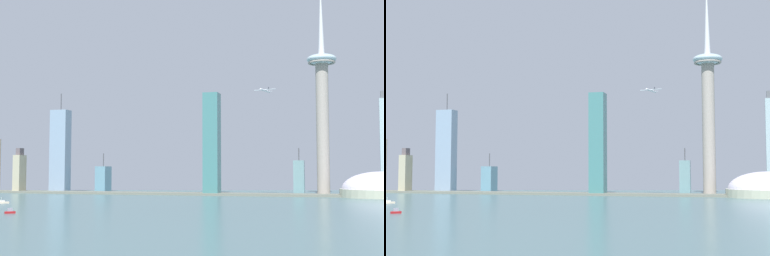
# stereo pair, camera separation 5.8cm
# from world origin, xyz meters

# --- Properties ---
(waterfront_pier) EXTENTS (992.34, 45.71, 2.92)m
(waterfront_pier) POSITION_xyz_m (0.00, 453.01, 1.46)
(waterfront_pier) COLOR slate
(waterfront_pier) RESTS_ON ground
(observation_tower) EXTENTS (41.26, 41.26, 304.97)m
(observation_tower) POSITION_xyz_m (231.40, 476.91, 137.28)
(observation_tower) COLOR gray
(observation_tower) RESTS_ON ground
(stadium_dome) EXTENTS (105.15, 105.15, 45.67)m
(stadium_dome) POSITION_xyz_m (305.81, 447.24, 9.53)
(stadium_dome) COLOR #AFB49A
(stadium_dome) RESTS_ON ground
(skyscraper_1) EXTENTS (27.89, 20.04, 158.03)m
(skyscraper_1) POSITION_xyz_m (-178.78, 480.04, 65.62)
(skyscraper_1) COLOR #7E97B0
(skyscraper_1) RESTS_ON ground
(skyscraper_4) EXTENTS (12.56, 14.31, 151.87)m
(skyscraper_4) POSITION_xyz_m (315.77, 544.78, 72.43)
(skyscraper_4) COLOR #9AB6BC
(skyscraper_4) RESTS_ON ground
(skyscraper_5) EXTENTS (18.20, 26.45, 63.20)m
(skyscraper_5) POSITION_xyz_m (-130.77, 538.99, 20.80)
(skyscraper_5) COLOR #618FA2
(skyscraper_5) RESTS_ON ground
(skyscraper_6) EXTENTS (21.67, 22.82, 145.66)m
(skyscraper_6) POSITION_xyz_m (77.58, 453.66, 72.83)
(skyscraper_6) COLOR #3F7979
(skyscraper_6) RESTS_ON ground
(skyscraper_7) EXTENTS (12.03, 20.05, 69.79)m
(skyscraper_7) POSITION_xyz_m (-234.10, 451.98, 31.60)
(skyscraper_7) COLOR tan
(skyscraper_7) RESTS_ON ground
(skyscraper_8) EXTENTS (15.55, 14.40, 67.56)m
(skyscraper_8) POSITION_xyz_m (194.30, 514.96, 24.83)
(skyscraper_8) COLOR #6B9296
(skyscraper_8) RESTS_ON ground
(boat_0) EXTENTS (7.98, 8.04, 4.31)m
(boat_0) POSITION_xyz_m (2.97, 74.69, 1.54)
(boat_0) COLOR #AF191D
(boat_0) RESTS_ON ground
(boat_2) EXTENTS (13.86, 14.13, 6.56)m
(boat_2) POSITION_xyz_m (-86.32, 191.98, 1.28)
(boat_2) COLOR beige
(boat_2) RESTS_ON ground
(airplane) EXTENTS (31.57, 31.00, 7.73)m
(airplane) POSITION_xyz_m (154.76, 451.94, 146.57)
(airplane) COLOR white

